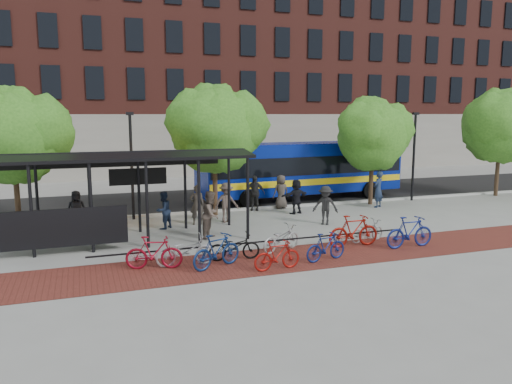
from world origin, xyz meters
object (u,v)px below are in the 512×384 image
object	(u,v)px
pedestrian_6	(281,192)
lamp_post_left	(132,163)
bike_4	(234,247)
pedestrian_4	(254,193)
bike_5	(277,255)
bike_9	(354,231)
bike_10	(367,231)
pedestrian_3	(226,203)
pedestrian_2	(163,210)
tree_a	(15,133)
tree_d	(501,123)
bike_3	(217,251)
bike_1	(154,253)
bus_shelter	(112,167)
tree_c	(374,132)
bike_7	(326,247)
pedestrian_1	(197,205)
bike_6	(281,238)
pedestrian_8	(211,215)
bike_2	(185,251)
bus	(301,167)
lamp_post_right	(414,154)
pedestrian_0	(76,210)
tree_b	(216,126)
pedestrian_5	(296,197)
bike_11	(410,232)
pedestrian_7	(378,189)

from	to	relation	value
pedestrian_6	lamp_post_left	bearing A→B (deg)	-5.40
bike_4	pedestrian_4	distance (m)	9.08
bike_5	lamp_post_left	bearing A→B (deg)	15.85
bike_9	bike_10	distance (m)	1.05
pedestrian_3	pedestrian_2	bearing A→B (deg)	179.13
tree_a	bike_9	size ratio (longest dim) A/B	2.99
tree_d	bike_3	distance (m)	22.37
bike_1	bus_shelter	bearing A→B (deg)	26.94
tree_c	bike_7	world-z (taller)	tree_c
bus_shelter	bike_5	xyz separation A→B (m)	(4.73, -5.58, -2.51)
pedestrian_1	pedestrian_4	xyz separation A→B (m)	(3.61, 2.34, 0.01)
bike_6	pedestrian_8	distance (m)	3.43
bike_2	pedestrian_4	size ratio (longest dim) A/B	1.07
bus	pedestrian_3	xyz separation A→B (m)	(-6.00, -4.75, -0.99)
tree_a	tree_d	xyz separation A→B (m)	(27.01, 0.00, 0.23)
lamp_post_right	bike_4	size ratio (longest dim) A/B	2.84
bike_6	pedestrian_0	world-z (taller)	pedestrian_0
bike_2	pedestrian_4	bearing A→B (deg)	-30.75
bike_7	pedestrian_6	world-z (taller)	pedestrian_6
bus_shelter	bike_7	bearing A→B (deg)	-37.77
pedestrian_6	tree_b	bearing A→B (deg)	0.12
bike_9	bike_2	bearing A→B (deg)	93.73
bike_4	pedestrian_5	distance (m)	8.64
bike_11	bike_3	bearing A→B (deg)	89.24
pedestrian_2	pedestrian_4	size ratio (longest dim) A/B	0.90
pedestrian_8	bike_1	bearing A→B (deg)	177.04
tree_b	bike_7	distance (m)	9.96
tree_a	tree_d	world-z (taller)	tree_d
pedestrian_4	pedestrian_5	bearing A→B (deg)	-17.26
tree_b	bike_7	xyz separation A→B (m)	(1.47, -9.02, -3.96)
pedestrian_0	pedestrian_6	size ratio (longest dim) A/B	0.93
bike_10	tree_a	bearing A→B (deg)	48.46
bike_1	pedestrian_3	bearing A→B (deg)	-20.77
bus	bike_6	distance (m)	11.66
tree_c	lamp_post_right	distance (m)	3.20
tree_c	pedestrian_0	world-z (taller)	tree_c
lamp_post_right	pedestrian_0	distance (m)	18.70
tree_d	pedestrian_3	bearing A→B (deg)	-174.03
bus_shelter	bike_6	xyz separation A→B (m)	(5.72, -3.51, -2.52)
lamp_post_right	tree_c	bearing A→B (deg)	-175.09
tree_a	bus_shelter	bearing A→B (deg)	-45.40
tree_c	bike_11	world-z (taller)	tree_c
tree_c	pedestrian_3	xyz separation A→B (m)	(-9.04, -1.89, -3.12)
lamp_post_right	bike_5	size ratio (longest dim) A/B	3.12
bus_shelter	pedestrian_6	xyz separation A→B (m)	(8.90, 4.28, -2.09)
lamp_post_right	pedestrian_3	size ratio (longest dim) A/B	2.74
pedestrian_7	tree_b	bearing A→B (deg)	-38.32
bike_7	pedestrian_2	xyz separation A→B (m)	(-4.52, 6.75, 0.34)
pedestrian_6	bus	bearing A→B (deg)	-140.37
bike_3	pedestrian_2	world-z (taller)	pedestrian_2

